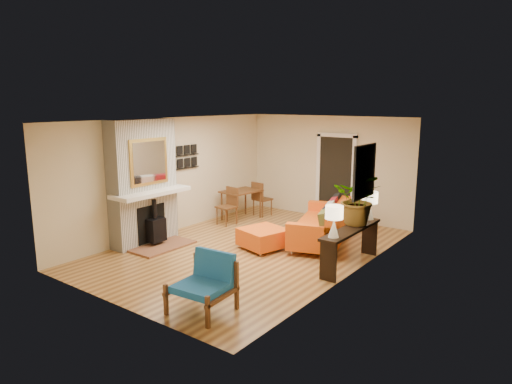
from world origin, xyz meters
TOP-DOWN VIEW (x-y plane):
  - room_shell at (0.60, 2.63)m, footprint 6.50×6.50m
  - fireplace at (-2.00, -1.00)m, footprint 1.09×1.68m
  - sofa at (1.00, 1.30)m, footprint 1.63×2.45m
  - ottoman at (0.20, 0.18)m, footprint 1.01×1.01m
  - blue_chair at (1.16, -2.54)m, footprint 0.86×0.84m
  - dining_table at (-1.58, 1.77)m, footprint 0.86×1.71m
  - console_table at (2.07, 0.29)m, footprint 0.34×1.85m
  - lamp_near at (2.07, -0.40)m, footprint 0.30×0.30m
  - lamp_far at (2.07, 1.07)m, footprint 0.30×0.30m
  - houseplant at (2.06, 0.59)m, footprint 1.02×0.94m

SIDE VIEW (x-z plane):
  - ottoman at x=0.20m, z-range 0.03..0.45m
  - sofa at x=1.00m, z-range -0.05..0.84m
  - blue_chair at x=1.16m, z-range 0.03..0.86m
  - console_table at x=2.07m, z-range 0.21..0.94m
  - dining_table at x=-1.58m, z-range 0.14..1.04m
  - lamp_near at x=2.07m, z-range 0.79..1.33m
  - lamp_far at x=2.07m, z-range 0.79..1.33m
  - houseplant at x=2.06m, z-range 0.73..1.69m
  - room_shell at x=0.60m, z-range -2.01..4.49m
  - fireplace at x=-2.00m, z-range -0.06..2.54m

